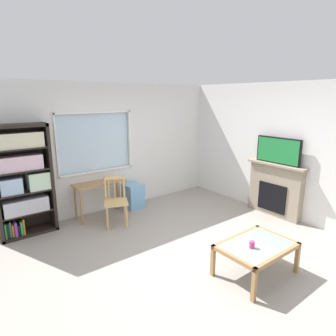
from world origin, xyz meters
The scene contains 11 objects.
ground centered at (0.00, 0.00, -0.01)m, with size 5.82×6.20×0.02m, color #9E9389.
wall_back_with_window centered at (0.05, 2.60, 1.28)m, with size 4.82×0.15×2.60m.
wall_right centered at (2.47, 0.00, 1.30)m, with size 0.12×5.40×2.60m, color silver.
bookshelf centered at (-1.80, 2.36, 0.98)m, with size 0.90×0.38×1.89m.
desk_under_window centered at (-0.48, 2.25, 0.59)m, with size 0.99×0.40×0.71m.
wooden_chair centered at (-0.42, 1.73, 0.46)m, with size 0.54×0.53×0.90m.
plastic_drawer_unit centered at (0.29, 2.30, 0.26)m, with size 0.35×0.40×0.51m, color #72ADDB.
fireplace centered at (2.32, 0.22, 0.53)m, with size 0.26×1.19×1.06m.
tv centered at (2.30, 0.22, 1.31)m, with size 0.06×0.91×0.51m.
coffee_table centered at (0.32, -0.79, 0.38)m, with size 0.99×0.70×0.44m.
sippy_cup centered at (0.19, -0.80, 0.48)m, with size 0.07×0.07×0.09m, color #DB3D84.
Camera 1 is at (-2.69, -2.79, 2.31)m, focal length 30.83 mm.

